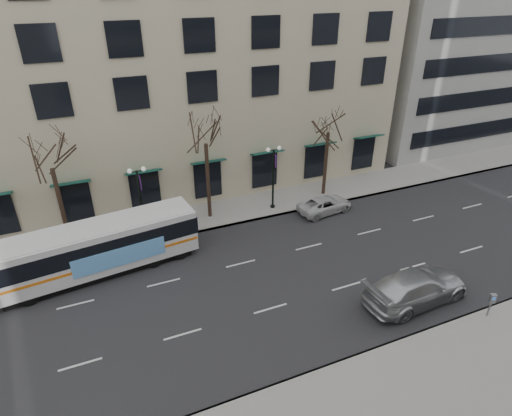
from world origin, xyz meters
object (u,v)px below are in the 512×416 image
tree_far_mid (205,131)px  lamp_post_left (141,198)px  tree_far_right (329,121)px  white_pickup (325,205)px  lamp_post_right (273,175)px  silver_car (416,287)px  pay_station (492,300)px  tree_far_left (48,154)px  city_bus (99,247)px

tree_far_mid → lamp_post_left: size_ratio=1.64×
tree_far_right → white_pickup: bearing=-119.0°
lamp_post_right → silver_car: size_ratio=0.81×
tree_far_right → pay_station: 17.14m
tree_far_mid → white_pickup: size_ratio=1.92×
tree_far_left → silver_car: size_ratio=1.30×
tree_far_left → city_bus: size_ratio=0.68×
lamp_post_left → city_bus: bearing=-134.7°
white_pickup → pay_station: bearing=-178.8°
lamp_post_right → pay_station: lamp_post_right is taller
tree_far_right → white_pickup: tree_far_right is taller
tree_far_right → silver_car: (-2.15, -13.64, -5.49)m
tree_far_left → lamp_post_right: bearing=-2.3°
lamp_post_right → silver_car: lamp_post_right is taller
tree_far_left → tree_far_mid: tree_far_mid is taller
lamp_post_left → city_bus: (-3.22, -3.26, -1.15)m
lamp_post_right → lamp_post_left: bearing=180.0°
lamp_post_right → city_bus: size_ratio=0.42×
white_pickup → tree_far_left: bearing=75.1°
tree_far_right → white_pickup: size_ratio=1.81×
tree_far_mid → silver_car: bearing=-60.1°
city_bus → white_pickup: bearing=-2.6°
lamp_post_right → city_bus: 13.67m
tree_far_right → city_bus: 19.18m
tree_far_left → white_pickup: size_ratio=1.88×
tree_far_left → silver_car: tree_far_left is taller
tree_far_left → silver_car: bearing=-37.4°
city_bus → pay_station: bearing=-40.5°
lamp_post_right → city_bus: (-13.22, -3.26, -1.15)m
lamp_post_left → city_bus: lamp_post_left is taller
tree_far_mid → white_pickup: 10.94m
lamp_post_right → silver_car: 13.50m
tree_far_right → lamp_post_left: bearing=-177.7°
tree_far_mid → pay_station: bearing=-57.2°
tree_far_left → tree_far_mid: 10.00m
tree_far_mid → tree_far_right: bearing=-0.0°
tree_far_left → lamp_post_left: tree_far_left is taller
tree_far_right → white_pickup: (-1.44, -2.60, -5.80)m
pay_station → tree_far_right: bearing=111.8°
lamp_post_left → lamp_post_right: same height
tree_far_mid → white_pickup: (8.56, -2.60, -6.29)m
tree_far_mid → city_bus: bearing=-154.8°
lamp_post_left → tree_far_mid: bearing=6.9°
lamp_post_right → pay_station: size_ratio=3.60×
lamp_post_left → silver_car: bearing=-45.5°
tree_far_left → city_bus: 6.49m
city_bus → tree_far_left: bearing=108.0°
silver_car → tree_far_left: bearing=49.3°
pay_station → white_pickup: bearing=118.1°
tree_far_right → silver_car: tree_far_right is taller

